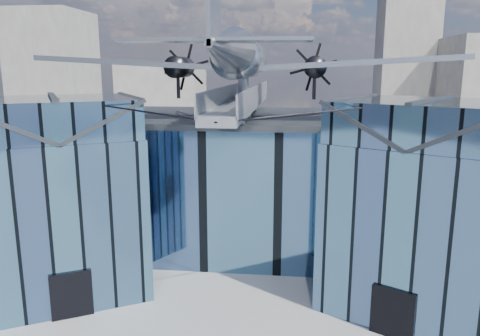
# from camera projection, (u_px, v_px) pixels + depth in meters

# --- Properties ---
(ground_plane) EXTENTS (120.00, 120.00, 0.00)m
(ground_plane) POSITION_uv_depth(u_px,v_px,m) (236.00, 288.00, 29.10)
(ground_plane) COLOR gray
(museum) EXTENTS (32.88, 24.50, 17.60)m
(museum) POSITION_uv_depth(u_px,v_px,m) (246.00, 180.00, 33.59)
(museum) COLOR #466C90
(museum) RESTS_ON ground
(bg_towers) EXTENTS (77.00, 24.50, 26.00)m
(bg_towers) POSITION_uv_depth(u_px,v_px,m) (283.00, 90.00, 75.90)
(bg_towers) COLOR gray
(bg_towers) RESTS_ON ground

